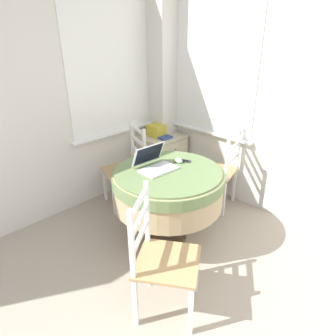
{
  "coord_description": "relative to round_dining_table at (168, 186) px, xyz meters",
  "views": [
    {
      "loc": [
        -0.89,
        -0.05,
        1.9
      ],
      "look_at": [
        1.02,
        1.81,
        0.67
      ],
      "focal_mm": 32.0,
      "sensor_mm": 36.0,
      "label": 1
    }
  ],
  "objects": [
    {
      "name": "corner_room_shell",
      "position": [
        0.27,
        0.14,
        0.7
      ],
      "size": [
        4.25,
        4.72,
        2.55
      ],
      "color": "silver",
      "rests_on": "ground_plane"
    },
    {
      "name": "round_dining_table",
      "position": [
        0.0,
        0.0,
        0.0
      ],
      "size": [
        1.03,
        1.03,
        0.74
      ],
      "color": "#4C3D2D",
      "rests_on": "ground_plane"
    },
    {
      "name": "laptop",
      "position": [
        -0.05,
        0.12,
        0.2
      ],
      "size": [
        0.35,
        0.31,
        0.21
      ],
      "color": "silver",
      "rests_on": "round_dining_table"
    },
    {
      "name": "computer_mouse",
      "position": [
        0.2,
        0.06,
        0.18
      ],
      "size": [
        0.06,
        0.09,
        0.05
      ],
      "color": "white",
      "rests_on": "round_dining_table"
    },
    {
      "name": "cell_phone",
      "position": [
        0.26,
        0.04,
        0.16
      ],
      "size": [
        0.09,
        0.13,
        0.01
      ],
      "color": "#2D2D33",
      "rests_on": "round_dining_table"
    },
    {
      "name": "dining_chair_near_back_window",
      "position": [
        0.16,
        0.81,
        -0.13
      ],
      "size": [
        0.54,
        0.54,
        0.95
      ],
      "color": "tan",
      "rests_on": "ground_plane"
    },
    {
      "name": "dining_chair_near_right_window",
      "position": [
        0.84,
        0.02,
        -0.13
      ],
      "size": [
        0.52,
        0.53,
        0.95
      ],
      "color": "tan",
      "rests_on": "ground_plane"
    },
    {
      "name": "dining_chair_camera_near",
      "position": [
        -0.63,
        -0.54,
        -0.13
      ],
      "size": [
        0.59,
        0.59,
        0.95
      ],
      "color": "tan",
      "rests_on": "ground_plane"
    },
    {
      "name": "corner_cabinet",
      "position": [
        0.83,
        0.92,
        -0.25
      ],
      "size": [
        0.54,
        0.5,
        0.65
      ],
      "color": "beige",
      "rests_on": "ground_plane"
    },
    {
      "name": "storage_box",
      "position": [
        0.77,
        0.97,
        0.15
      ],
      "size": [
        0.18,
        0.2,
        0.15
      ],
      "color": "gold",
      "rests_on": "corner_cabinet"
    },
    {
      "name": "book_on_cabinet",
      "position": [
        0.78,
        0.86,
        0.09
      ],
      "size": [
        0.17,
        0.21,
        0.02
      ],
      "color": "#33478C",
      "rests_on": "corner_cabinet"
    }
  ]
}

